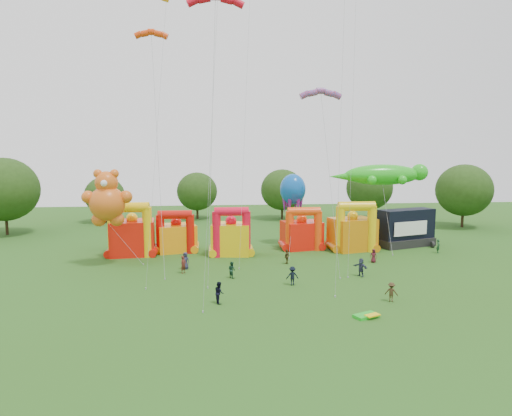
{
  "coord_description": "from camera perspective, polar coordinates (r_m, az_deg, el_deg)",
  "views": [
    {
      "loc": [
        -5.37,
        -30.6,
        12.96
      ],
      "look_at": [
        -0.69,
        18.0,
        6.9
      ],
      "focal_mm": 32.0,
      "sensor_mm": 36.0,
      "label": 1
    }
  ],
  "objects": [
    {
      "name": "stage_trailer",
      "position": [
        66.03,
        18.25,
        -2.42
      ],
      "size": [
        8.55,
        5.36,
        5.16
      ],
      "color": "black",
      "rests_on": "ground"
    },
    {
      "name": "spectator_9",
      "position": [
        41.86,
        16.57,
        -10.03
      ],
      "size": [
        1.27,
        1.1,
        1.71
      ],
      "primitive_type": "imported",
      "rotation": [
        0.0,
        0.0,
        2.62
      ],
      "color": "#3A2A17",
      "rests_on": "ground"
    },
    {
      "name": "bouncy_castle_0",
      "position": [
        59.28,
        -15.23,
        -3.25
      ],
      "size": [
        5.74,
        4.77,
        6.84
      ],
      "color": "red",
      "rests_on": "ground"
    },
    {
      "name": "spectator_7",
      "position": [
        63.2,
        21.83,
        -4.45
      ],
      "size": [
        0.7,
        0.77,
        1.77
      ],
      "primitive_type": "imported",
      "rotation": [
        0.0,
        0.0,
        1.01
      ],
      "color": "#193F24",
      "rests_on": "ground"
    },
    {
      "name": "spectator_5",
      "position": [
        49.2,
        12.98,
        -7.23
      ],
      "size": [
        1.46,
        1.78,
        1.91
      ],
      "primitive_type": "imported",
      "rotation": [
        0.0,
        0.0,
        5.31
      ],
      "color": "#2B3049",
      "rests_on": "ground"
    },
    {
      "name": "octopus_kite",
      "position": [
        61.07,
        4.48,
        -1.0
      ],
      "size": [
        3.86,
        10.8,
        9.99
      ],
      "color": "#0B50B1",
      "rests_on": "ground"
    },
    {
      "name": "spectator_3",
      "position": [
        45.0,
        4.56,
        -8.45
      ],
      "size": [
        1.22,
        0.73,
        1.86
      ],
      "primitive_type": "imported",
      "rotation": [
        0.0,
        0.0,
        3.17
      ],
      "color": "black",
      "rests_on": "ground"
    },
    {
      "name": "teddy_bear_kite",
      "position": [
        53.92,
        -18.0,
        0.67
      ],
      "size": [
        6.69,
        3.97,
        11.1
      ],
      "color": "#DD5D18",
      "rests_on": "ground"
    },
    {
      "name": "spectator_2",
      "position": [
        47.42,
        -3.05,
        -7.72
      ],
      "size": [
        1.02,
        1.06,
        1.71
      ],
      "primitive_type": "imported",
      "rotation": [
        0.0,
        0.0,
        2.21
      ],
      "color": "#163825",
      "rests_on": "ground"
    },
    {
      "name": "spectator_6",
      "position": [
        55.5,
        14.47,
        -5.8
      ],
      "size": [
        0.94,
        0.84,
        1.62
      ],
      "primitive_type": "imported",
      "rotation": [
        0.0,
        0.0,
        5.76
      ],
      "color": "#501621",
      "rests_on": "ground"
    },
    {
      "name": "diamond_kites",
      "position": [
        45.9,
        1.33,
        11.84
      ],
      "size": [
        22.83,
        20.08,
        37.9
      ],
      "color": "#F10B49",
      "rests_on": "ground"
    },
    {
      "name": "tree_ring",
      "position": [
        32.2,
        2.09,
        -4.94
      ],
      "size": [
        123.71,
        125.81,
        12.07
      ],
      "color": "#352314",
      "rests_on": "ground"
    },
    {
      "name": "bouncy_castle_4",
      "position": [
        61.49,
        12.02,
        -2.87
      ],
      "size": [
        6.26,
        5.5,
        6.61
      ],
      "color": "orange",
      "rests_on": "ground"
    },
    {
      "name": "bouncy_castle_2",
      "position": [
        57.54,
        -3.12,
        -3.55
      ],
      "size": [
        5.15,
        4.34,
        6.2
      ],
      "color": "yellow",
      "rests_on": "ground"
    },
    {
      "name": "spectator_1",
      "position": [
        49.7,
        -9.07,
        -7.0
      ],
      "size": [
        0.79,
        0.83,
        1.9
      ],
      "primitive_type": "imported",
      "rotation": [
        0.0,
        0.0,
        0.9
      ],
      "color": "#562118",
      "rests_on": "ground"
    },
    {
      "name": "bouncy_castle_1",
      "position": [
        60.23,
        -9.95,
        -3.4
      ],
      "size": [
        5.6,
        4.89,
        5.56
      ],
      "color": "orange",
      "rests_on": "ground"
    },
    {
      "name": "ground",
      "position": [
        33.66,
        4.26,
        -15.58
      ],
      "size": [
        160.0,
        160.0,
        0.0
      ],
      "primitive_type": "plane",
      "color": "#2A5317",
      "rests_on": "ground"
    },
    {
      "name": "spectator_8",
      "position": [
        39.86,
        -4.63,
        -10.49
      ],
      "size": [
        0.9,
        1.05,
        1.89
      ],
      "primitive_type": "imported",
      "rotation": [
        0.0,
        0.0,
        1.79
      ],
      "color": "black",
      "rests_on": "ground"
    },
    {
      "name": "spectator_4",
      "position": [
        53.31,
        3.89,
        -6.08
      ],
      "size": [
        0.93,
        1.04,
        1.69
      ],
      "primitive_type": "imported",
      "rotation": [
        0.0,
        0.0,
        4.06
      ],
      "color": "#443B1B",
      "rests_on": "ground"
    },
    {
      "name": "bouncy_castle_3",
      "position": [
        61.3,
        5.77,
        -3.07
      ],
      "size": [
        5.57,
        4.85,
        5.76
      ],
      "color": "red",
      "rests_on": "ground"
    },
    {
      "name": "parafoil_kites",
      "position": [
        48.54,
        -6.86,
        7.05
      ],
      "size": [
        22.74,
        12.42,
        28.84
      ],
      "color": "red",
      "rests_on": "ground"
    },
    {
      "name": "folded_kite_bundle",
      "position": [
        37.85,
        13.69,
        -12.93
      ],
      "size": [
        2.23,
        1.73,
        0.31
      ],
      "color": "green",
      "rests_on": "ground"
    },
    {
      "name": "gecko_kite",
      "position": [
        64.0,
        15.71,
        2.48
      ],
      "size": [
        13.88,
        8.75,
        11.37
      ],
      "color": "green",
      "rests_on": "ground"
    },
    {
      "name": "spectator_0",
      "position": [
        51.39,
        -8.82,
        -6.53
      ],
      "size": [
        1.07,
        0.86,
        1.9
      ],
      "primitive_type": "imported",
      "rotation": [
        0.0,
        0.0,
        -0.32
      ],
      "color": "#282842",
      "rests_on": "ground"
    }
  ]
}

